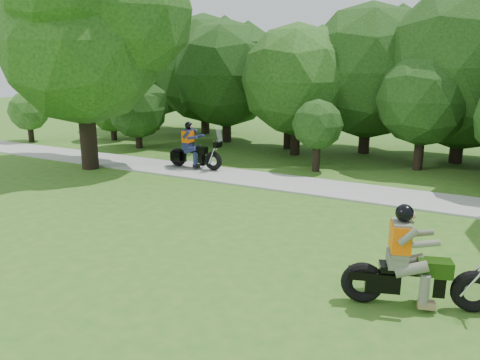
% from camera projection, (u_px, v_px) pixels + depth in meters
% --- Properties ---
extents(ground, '(100.00, 100.00, 0.00)m').
position_uv_depth(ground, '(238.00, 290.00, 9.10)').
color(ground, '#31661D').
rests_on(ground, ground).
extents(walkway, '(60.00, 2.20, 0.06)m').
position_uv_depth(walkway, '(350.00, 191.00, 15.92)').
color(walkway, gray).
rests_on(walkway, ground).
extents(tree_line, '(40.26, 11.96, 7.61)m').
position_uv_depth(tree_line, '(449.00, 77.00, 19.88)').
color(tree_line, black).
rests_on(tree_line, ground).
extents(big_tree_west, '(8.64, 6.56, 9.96)m').
position_uv_depth(big_tree_west, '(85.00, 24.00, 18.36)').
color(big_tree_west, black).
rests_on(big_tree_west, ground).
extents(chopper_motorcycle, '(2.64, 1.24, 1.92)m').
position_uv_depth(chopper_motorcycle, '(411.00, 270.00, 8.32)').
color(chopper_motorcycle, black).
rests_on(chopper_motorcycle, ground).
extents(touring_motorcycle, '(2.49, 0.71, 1.90)m').
position_uv_depth(touring_motorcycle, '(192.00, 151.00, 19.12)').
color(touring_motorcycle, black).
rests_on(touring_motorcycle, walkway).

